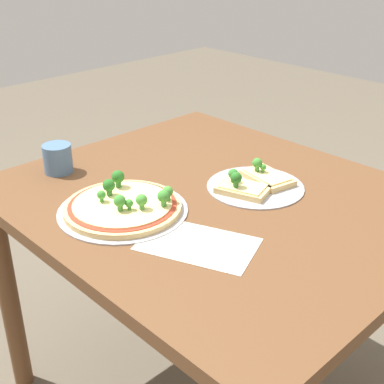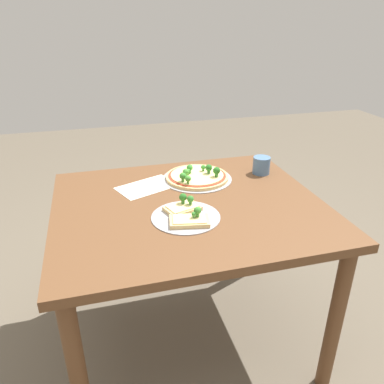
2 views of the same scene
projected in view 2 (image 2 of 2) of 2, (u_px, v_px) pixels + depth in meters
ground_plane at (189, 335)px, 1.87m from camera, size 8.00×8.00×0.00m
dining_table at (189, 223)px, 1.59m from camera, size 1.10×0.94×0.74m
pizza_tray_whole at (197, 176)px, 1.77m from camera, size 0.33×0.33×0.07m
pizza_tray_slice at (186, 214)px, 1.44m from camera, size 0.27×0.27×0.07m
drinking_cup at (261, 165)px, 1.83m from camera, size 0.08×0.08×0.08m
paper_menu at (147, 187)px, 1.70m from camera, size 0.30×0.25×0.00m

